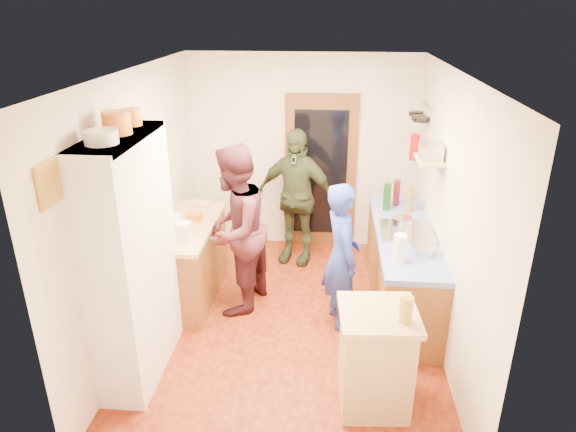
# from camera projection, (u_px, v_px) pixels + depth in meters

# --- Properties ---
(floor) EXTENTS (3.00, 4.00, 0.02)m
(floor) POSITION_uv_depth(u_px,v_px,m) (290.00, 323.00, 5.49)
(floor) COLOR maroon
(floor) RESTS_ON ground
(ceiling) EXTENTS (3.00, 4.00, 0.02)m
(ceiling) POSITION_uv_depth(u_px,v_px,m) (290.00, 70.00, 4.48)
(ceiling) COLOR silver
(ceiling) RESTS_ON ground
(wall_back) EXTENTS (3.00, 0.02, 2.60)m
(wall_back) POSITION_uv_depth(u_px,v_px,m) (302.00, 153.00, 6.84)
(wall_back) COLOR silver
(wall_back) RESTS_ON ground
(wall_front) EXTENTS (3.00, 0.02, 2.60)m
(wall_front) POSITION_uv_depth(u_px,v_px,m) (263.00, 331.00, 3.14)
(wall_front) COLOR silver
(wall_front) RESTS_ON ground
(wall_left) EXTENTS (0.02, 4.00, 2.60)m
(wall_left) POSITION_uv_depth(u_px,v_px,m) (139.00, 205.00, 5.10)
(wall_left) COLOR silver
(wall_left) RESTS_ON ground
(wall_right) EXTENTS (0.02, 4.00, 2.60)m
(wall_right) POSITION_uv_depth(u_px,v_px,m) (448.00, 214.00, 4.87)
(wall_right) COLOR silver
(wall_right) RESTS_ON ground
(door_frame) EXTENTS (0.95, 0.06, 2.10)m
(door_frame) POSITION_uv_depth(u_px,v_px,m) (320.00, 173.00, 6.87)
(door_frame) COLOR brown
(door_frame) RESTS_ON ground
(door_glass) EXTENTS (0.70, 0.02, 1.70)m
(door_glass) POSITION_uv_depth(u_px,v_px,m) (320.00, 174.00, 6.84)
(door_glass) COLOR black
(door_glass) RESTS_ON door_frame
(hutch_body) EXTENTS (0.40, 1.20, 2.20)m
(hutch_body) POSITION_uv_depth(u_px,v_px,m) (133.00, 260.00, 4.43)
(hutch_body) COLOR white
(hutch_body) RESTS_ON ground
(hutch_top_shelf) EXTENTS (0.40, 1.14, 0.04)m
(hutch_top_shelf) POSITION_uv_depth(u_px,v_px,m) (117.00, 138.00, 4.01)
(hutch_top_shelf) COLOR white
(hutch_top_shelf) RESTS_ON hutch_body
(plate_stack) EXTENTS (0.25, 0.25, 0.10)m
(plate_stack) POSITION_uv_depth(u_px,v_px,m) (101.00, 137.00, 3.74)
(plate_stack) COLOR white
(plate_stack) RESTS_ON hutch_top_shelf
(orange_pot_a) EXTENTS (0.22, 0.22, 0.18)m
(orange_pot_a) POSITION_uv_depth(u_px,v_px,m) (117.00, 123.00, 4.01)
(orange_pot_a) COLOR orange
(orange_pot_a) RESTS_ON hutch_top_shelf
(orange_pot_b) EXTENTS (0.16, 0.16, 0.14)m
(orange_pot_b) POSITION_uv_depth(u_px,v_px,m) (132.00, 117.00, 4.30)
(orange_pot_b) COLOR orange
(orange_pot_b) RESTS_ON hutch_top_shelf
(left_counter_base) EXTENTS (0.60, 1.40, 0.85)m
(left_counter_base) POSITION_uv_depth(u_px,v_px,m) (188.00, 263.00, 5.83)
(left_counter_base) COLOR brown
(left_counter_base) RESTS_ON ground
(left_counter_top) EXTENTS (0.64, 1.44, 0.05)m
(left_counter_top) POSITION_uv_depth(u_px,v_px,m) (185.00, 226.00, 5.66)
(left_counter_top) COLOR tan
(left_counter_top) RESTS_ON left_counter_base
(toaster) EXTENTS (0.28, 0.20, 0.20)m
(toaster) POSITION_uv_depth(u_px,v_px,m) (178.00, 231.00, 5.23)
(toaster) COLOR white
(toaster) RESTS_ON left_counter_top
(kettle) EXTENTS (0.17, 0.17, 0.17)m
(kettle) POSITION_uv_depth(u_px,v_px,m) (176.00, 223.00, 5.47)
(kettle) COLOR white
(kettle) RESTS_ON left_counter_top
(orange_bowl) EXTENTS (0.20, 0.20, 0.08)m
(orange_bowl) POSITION_uv_depth(u_px,v_px,m) (195.00, 217.00, 5.75)
(orange_bowl) COLOR orange
(orange_bowl) RESTS_ON left_counter_top
(chopping_board) EXTENTS (0.34, 0.27, 0.02)m
(chopping_board) POSITION_uv_depth(u_px,v_px,m) (200.00, 204.00, 6.19)
(chopping_board) COLOR tan
(chopping_board) RESTS_ON left_counter_top
(right_counter_base) EXTENTS (0.60, 2.20, 0.84)m
(right_counter_base) POSITION_uv_depth(u_px,v_px,m) (401.00, 269.00, 5.69)
(right_counter_base) COLOR brown
(right_counter_base) RESTS_ON ground
(right_counter_top) EXTENTS (0.62, 2.22, 0.06)m
(right_counter_top) POSITION_uv_depth(u_px,v_px,m) (405.00, 233.00, 5.52)
(right_counter_top) COLOR #0B22A3
(right_counter_top) RESTS_ON right_counter_base
(hob) EXTENTS (0.55, 0.58, 0.04)m
(hob) POSITION_uv_depth(u_px,v_px,m) (406.00, 232.00, 5.42)
(hob) COLOR silver
(hob) RESTS_ON right_counter_top
(pot_on_hob) EXTENTS (0.21, 0.21, 0.14)m
(pot_on_hob) POSITION_uv_depth(u_px,v_px,m) (402.00, 224.00, 5.39)
(pot_on_hob) COLOR silver
(pot_on_hob) RESTS_ON hob
(bottle_a) EXTENTS (0.09, 0.09, 0.33)m
(bottle_a) POSITION_uv_depth(u_px,v_px,m) (387.00, 197.00, 5.99)
(bottle_a) COLOR #143F14
(bottle_a) RESTS_ON right_counter_top
(bottle_b) EXTENTS (0.08, 0.08, 0.31)m
(bottle_b) POSITION_uv_depth(u_px,v_px,m) (397.00, 193.00, 6.13)
(bottle_b) COLOR #591419
(bottle_b) RESTS_ON right_counter_top
(bottle_c) EXTENTS (0.09, 0.09, 0.30)m
(bottle_c) POSITION_uv_depth(u_px,v_px,m) (410.00, 199.00, 5.96)
(bottle_c) COLOR olive
(bottle_c) RESTS_ON right_counter_top
(paper_towel) EXTENTS (0.12, 0.12, 0.27)m
(paper_towel) POSITION_uv_depth(u_px,v_px,m) (400.00, 248.00, 4.80)
(paper_towel) COLOR white
(paper_towel) RESTS_ON right_counter_top
(mixing_bowl) EXTENTS (0.28, 0.28, 0.09)m
(mixing_bowl) POSITION_uv_depth(u_px,v_px,m) (423.00, 250.00, 4.97)
(mixing_bowl) COLOR silver
(mixing_bowl) RESTS_ON right_counter_top
(island_base) EXTENTS (0.58, 0.58, 0.86)m
(island_base) POSITION_uv_depth(u_px,v_px,m) (375.00, 361.00, 4.22)
(island_base) COLOR tan
(island_base) RESTS_ON ground
(island_top) EXTENTS (0.66, 0.66, 0.05)m
(island_top) POSITION_uv_depth(u_px,v_px,m) (379.00, 314.00, 4.04)
(island_top) COLOR tan
(island_top) RESTS_ON island_base
(cutting_board) EXTENTS (0.37, 0.30, 0.02)m
(cutting_board) POSITION_uv_depth(u_px,v_px,m) (372.00, 310.00, 4.09)
(cutting_board) COLOR white
(cutting_board) RESTS_ON island_top
(oil_jar) EXTENTS (0.11, 0.11, 0.21)m
(oil_jar) POSITION_uv_depth(u_px,v_px,m) (406.00, 309.00, 3.88)
(oil_jar) COLOR #AD9E2D
(oil_jar) RESTS_ON island_top
(pan_rail) EXTENTS (0.02, 0.65, 0.02)m
(pan_rail) POSITION_uv_depth(u_px,v_px,m) (425.00, 105.00, 5.99)
(pan_rail) COLOR silver
(pan_rail) RESTS_ON wall_right
(pan_hang_a) EXTENTS (0.18, 0.18, 0.05)m
(pan_hang_a) POSITION_uv_depth(u_px,v_px,m) (421.00, 119.00, 5.88)
(pan_hang_a) COLOR black
(pan_hang_a) RESTS_ON pan_rail
(pan_hang_b) EXTENTS (0.16, 0.16, 0.05)m
(pan_hang_b) POSITION_uv_depth(u_px,v_px,m) (418.00, 118.00, 6.07)
(pan_hang_b) COLOR black
(pan_hang_b) RESTS_ON pan_rail
(pan_hang_c) EXTENTS (0.17, 0.17, 0.05)m
(pan_hang_c) POSITION_uv_depth(u_px,v_px,m) (416.00, 113.00, 6.25)
(pan_hang_c) COLOR black
(pan_hang_c) RESTS_ON pan_rail
(wall_shelf) EXTENTS (0.26, 0.42, 0.03)m
(wall_shelf) POSITION_uv_depth(u_px,v_px,m) (430.00, 160.00, 5.14)
(wall_shelf) COLOR tan
(wall_shelf) RESTS_ON wall_right
(radio) EXTENTS (0.24, 0.31, 0.15)m
(radio) POSITION_uv_depth(u_px,v_px,m) (431.00, 151.00, 5.10)
(radio) COLOR silver
(radio) RESTS_ON wall_shelf
(ext_bracket) EXTENTS (0.06, 0.10, 0.04)m
(ext_bracket) POSITION_uv_depth(u_px,v_px,m) (419.00, 151.00, 6.38)
(ext_bracket) COLOR black
(ext_bracket) RESTS_ON wall_right
(fire_extinguisher) EXTENTS (0.11, 0.11, 0.32)m
(fire_extinguisher) POSITION_uv_depth(u_px,v_px,m) (414.00, 147.00, 6.36)
(fire_extinguisher) COLOR red
(fire_extinguisher) RESTS_ON wall_right
(picture_frame) EXTENTS (0.03, 0.25, 0.30)m
(picture_frame) POSITION_uv_depth(u_px,v_px,m) (48.00, 184.00, 3.39)
(picture_frame) COLOR gold
(picture_frame) RESTS_ON wall_left
(person_hob) EXTENTS (0.51, 0.65, 1.56)m
(person_hob) POSITION_uv_depth(u_px,v_px,m) (345.00, 257.00, 5.19)
(person_hob) COLOR #283BA6
(person_hob) RESTS_ON ground
(person_left) EXTENTS (0.91, 1.05, 1.85)m
(person_left) POSITION_uv_depth(u_px,v_px,m) (239.00, 229.00, 5.46)
(person_left) COLOR #471D24
(person_left) RESTS_ON ground
(person_back) EXTENTS (1.11, 0.70, 1.76)m
(person_back) POSITION_uv_depth(u_px,v_px,m) (296.00, 197.00, 6.49)
(person_back) COLOR #2F371F
(person_back) RESTS_ON ground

